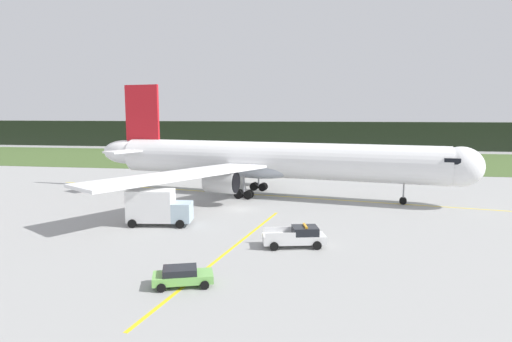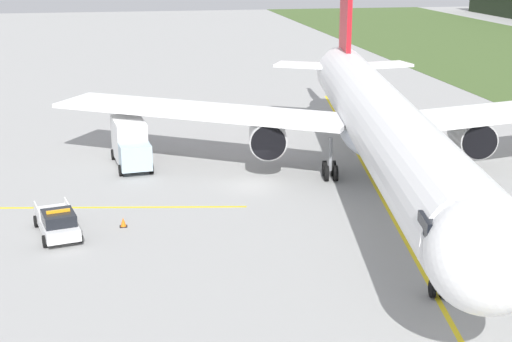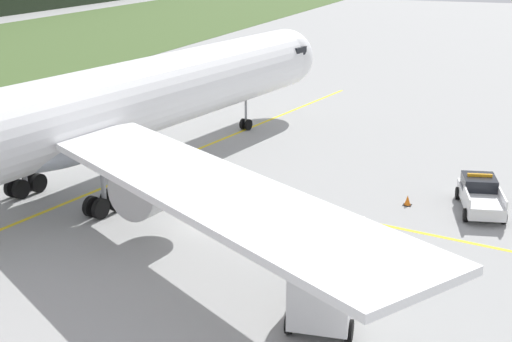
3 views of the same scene
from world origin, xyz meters
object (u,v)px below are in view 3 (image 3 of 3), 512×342
airliner (87,114)px  catering_truck (329,268)px  ops_pickup_truck (480,195)px  apron_cone (408,200)px

airliner → catering_truck: bearing=-117.3°
airliner → ops_pickup_truck: airliner is taller
airliner → catering_truck: size_ratio=8.04×
airliner → catering_truck: (-9.21, -17.86, -3.04)m
ops_pickup_truck → apron_cone: size_ratio=9.34×
airliner → catering_truck: airliner is taller
airliner → apron_cone: bearing=-75.6°
catering_truck → apron_cone: size_ratio=11.01×
airliner → apron_cone: airliner is taller
ops_pickup_truck → airliner: bearing=103.9°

